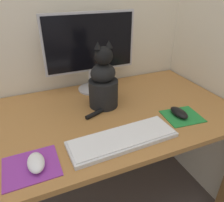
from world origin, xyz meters
TOP-DOWN VIEW (x-y plane):
  - desk at (0.00, 0.00)m, footprint 1.39×0.76m
  - monitor at (0.05, 0.28)m, footprint 0.53×0.17m
  - keyboard at (0.01, -0.24)m, footprint 0.46×0.17m
  - mousepad_left at (-0.36, -0.24)m, footprint 0.20×0.17m
  - mousepad_right at (0.36, -0.19)m, footprint 0.19×0.17m
  - computer_mouse_left at (-0.34, -0.25)m, footprint 0.06×0.10m
  - computer_mouse_right at (0.34, -0.17)m, footprint 0.06×0.11m
  - cat at (0.04, 0.07)m, footprint 0.21×0.19m

SIDE VIEW (x-z plane):
  - desk at x=0.00m, z-range 0.27..0.98m
  - mousepad_left at x=-0.36m, z-range 0.71..0.72m
  - mousepad_right at x=0.36m, z-range 0.71..0.72m
  - keyboard at x=0.01m, z-range 0.71..0.74m
  - computer_mouse_right at x=0.34m, z-range 0.72..0.75m
  - computer_mouse_left at x=-0.34m, z-range 0.72..0.75m
  - cat at x=0.04m, z-range 0.67..1.01m
  - monitor at x=0.05m, z-range 0.75..1.20m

